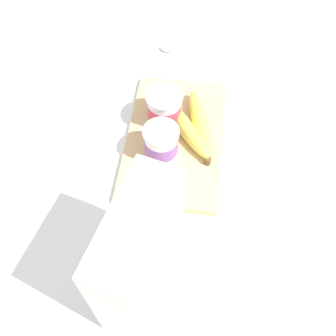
{
  "coord_description": "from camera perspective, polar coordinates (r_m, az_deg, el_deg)",
  "views": [
    {
      "loc": [
        -0.52,
        -0.06,
        0.71
      ],
      "look_at": [
        -0.11,
        0.0,
        0.07
      ],
      "focal_mm": 43.78,
      "sensor_mm": 36.0,
      "label": 1
    }
  ],
  "objects": [
    {
      "name": "cutting_board",
      "position": [
        0.88,
        0.97,
        4.01
      ],
      "size": [
        0.34,
        0.2,
        0.02
      ],
      "primitive_type": "cube",
      "color": "tan",
      "rests_on": "ground_plane"
    },
    {
      "name": "ground_plane",
      "position": [
        0.89,
        0.96,
        3.72
      ],
      "size": [
        2.4,
        2.4,
        0.0
      ],
      "primitive_type": "plane",
      "color": "silver"
    },
    {
      "name": "yogurt_cup_front",
      "position": [
        0.82,
        -0.94,
        3.42
      ],
      "size": [
        0.07,
        0.07,
        0.08
      ],
      "color": "white",
      "rests_on": "cutting_board"
    },
    {
      "name": "cereal_box",
      "position": [
        0.62,
        -3.88,
        -12.53
      ],
      "size": [
        0.19,
        0.11,
        0.27
      ],
      "primitive_type": "cube",
      "rotation": [
        0.0,
        0.0,
        2.91
      ],
      "color": "white",
      "rests_on": "ground_plane"
    },
    {
      "name": "yogurt_cup_back",
      "position": [
        0.87,
        -0.53,
        8.28
      ],
      "size": [
        0.08,
        0.08,
        0.08
      ],
      "color": "white",
      "rests_on": "cutting_board"
    },
    {
      "name": "banana_bunch",
      "position": [
        0.87,
        3.69,
        5.79
      ],
      "size": [
        0.19,
        0.12,
        0.04
      ],
      "color": "#D9DA4A",
      "rests_on": "cutting_board"
    },
    {
      "name": "spoon",
      "position": [
        1.07,
        1.18,
        15.83
      ],
      "size": [
        0.06,
        0.13,
        0.01
      ],
      "color": "silver",
      "rests_on": "ground_plane"
    }
  ]
}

